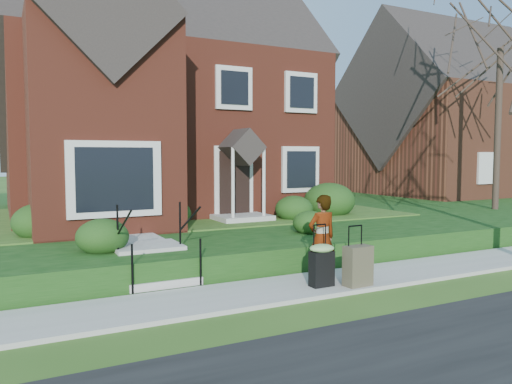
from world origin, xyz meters
TOP-DOWN VIEW (x-y plane):
  - ground at (0.00, 0.00)m, footprint 120.00×120.00m
  - sidewalk at (0.00, 0.00)m, footprint 60.00×1.60m
  - terrace at (4.00, 10.90)m, footprint 44.00×20.00m
  - walkway at (-2.50, 5.00)m, footprint 1.20×6.00m
  - main_house at (-0.21, 9.61)m, footprint 10.40×10.20m
  - neighbour_house at (16.00, 11.00)m, footprint 9.40×8.00m
  - front_steps at (-2.50, 1.84)m, footprint 1.40×2.02m
  - foundation_shrubs at (0.99, 4.87)m, footprint 10.34×4.45m
  - woman at (0.44, 0.12)m, footprint 0.63×0.43m
  - suitcase_black at (0.16, -0.27)m, footprint 0.50×0.41m
  - suitcase_olive at (0.80, -0.56)m, footprint 0.55×0.33m
  - tree_gap at (10.87, 4.16)m, footprint 6.33×6.33m

SIDE VIEW (x-z plane):
  - ground at x=0.00m, z-range 0.00..0.00m
  - sidewalk at x=0.00m, z-range 0.00..0.08m
  - terrace at x=4.00m, z-range 0.00..0.60m
  - suitcase_olive at x=0.80m, z-range -0.11..1.04m
  - front_steps at x=-2.50m, z-range -0.28..1.22m
  - suitcase_black at x=0.16m, z-range -0.05..1.13m
  - walkway at x=-2.50m, z-range 0.60..0.66m
  - woman at x=0.44m, z-range 0.08..1.79m
  - foundation_shrubs at x=0.99m, z-range 0.49..1.67m
  - neighbour_house at x=16.00m, z-range 0.65..9.85m
  - main_house at x=-0.21m, z-range 0.56..9.96m
  - tree_gap at x=10.87m, z-range 2.41..11.46m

